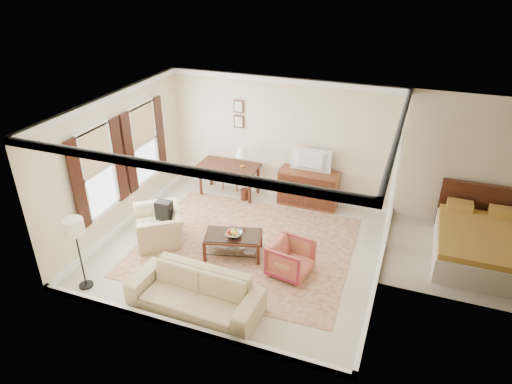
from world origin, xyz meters
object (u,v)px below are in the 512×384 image
Objects in this scene: club_armchair at (159,221)px; tv at (310,154)px; sofa at (194,287)px; writing_desk at (229,169)px; striped_armchair at (291,257)px; coffee_table at (233,239)px; sideboard at (308,188)px.

tv is at bearing 98.57° from club_armchair.
tv is at bearing 81.37° from sofa.
writing_desk is 3.45m from striped_armchair.
striped_armchair is (0.38, -2.67, -0.93)m from tv.
club_armchair is (-1.62, -0.07, 0.11)m from coffee_table.
sofa is (-1.22, -1.45, 0.07)m from striped_armchair.
tv is 3.65m from club_armchair.
coffee_table is (-0.85, -2.48, -0.95)m from tv.
writing_desk is 4.14m from sofa.
coffee_table is at bearing 90.59° from striped_armchair.
tv is 0.73× the size of coffee_table.
striped_armchair is 0.33× the size of sofa.
sofa is at bearing -101.45° from sideboard.
coffee_table is 1.66× the size of striped_armchair.
sideboard is 0.62× the size of sofa.
striped_armchair is at bearing 50.18° from club_armchair.
striped_armchair is (1.23, -0.19, 0.01)m from coffee_table.
sideboard reaches higher than striped_armchair.
writing_desk is 0.65× the size of sofa.
sofa is (1.63, -1.58, -0.03)m from club_armchair.
sideboard is 2.64m from coffee_table.
writing_desk is 1.96× the size of striped_armchair.
sideboard is 4.23m from sofa.
sideboard reaches higher than coffee_table.
coffee_table is at bearing 71.09° from tv.
sideboard is at bearing 4.86° from writing_desk.
coffee_table is 0.55× the size of sofa.
sofa is (-0.84, -4.13, -0.86)m from tv.
tv is at bearing 4.27° from writing_desk.
writing_desk is at bearing 108.47° from sofa.
writing_desk reaches higher than striped_armchair.
tv is (0.00, -0.02, 0.87)m from sideboard.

